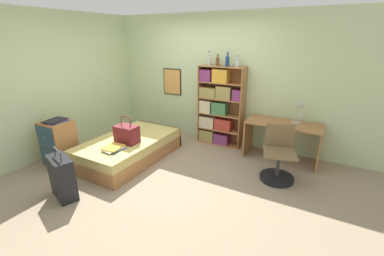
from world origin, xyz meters
name	(u,v)px	position (x,y,z in m)	size (l,w,h in m)	color
ground_plane	(164,168)	(0.00, 0.00, 0.00)	(14.00, 14.00, 0.00)	gray
wall_back	(208,79)	(0.00, 1.67, 1.30)	(10.00, 0.09, 2.60)	beige
wall_left	(69,82)	(-2.19, 0.00, 1.30)	(0.06, 10.00, 2.60)	beige
bed	(130,148)	(-0.78, 0.02, 0.19)	(1.10, 1.88, 0.39)	#A36B3D
handbag	(127,134)	(-0.66, -0.14, 0.55)	(0.39, 0.26, 0.49)	maroon
book_stack_on_bed	(114,148)	(-0.63, -0.49, 0.42)	(0.30, 0.36, 0.06)	#427A4C
suitcase	(62,178)	(-0.75, -1.37, 0.30)	(0.53, 0.37, 0.73)	black
dresser	(59,143)	(-1.69, -0.74, 0.39)	(0.48, 0.45, 0.78)	#A36B3D
magazine_pile_on_dresser	(56,121)	(-1.67, -0.73, 0.80)	(0.32, 0.38, 0.03)	#334C84
bookcase	(218,107)	(0.34, 1.47, 0.78)	(0.92, 0.31, 1.61)	#A36B3D
bottle_green	(209,60)	(0.11, 1.49, 1.71)	(0.06, 0.06, 0.27)	#B7BCC1
bottle_brown	(218,61)	(0.31, 1.44, 1.69)	(0.07, 0.07, 0.22)	brown
bottle_clear	(227,61)	(0.52, 1.43, 1.71)	(0.08, 0.08, 0.26)	navy
bottle_blue	(237,63)	(0.71, 1.44, 1.68)	(0.07, 0.07, 0.21)	#B7BCC1
desk	(283,134)	(1.68, 1.33, 0.50)	(1.29, 0.59, 0.70)	#A36B3D
desk_lamp	(300,108)	(1.89, 1.43, 0.99)	(0.21, 0.16, 0.43)	#ADA89E
desk_chair	(278,163)	(1.77, 0.59, 0.26)	(0.60, 0.60, 0.85)	black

